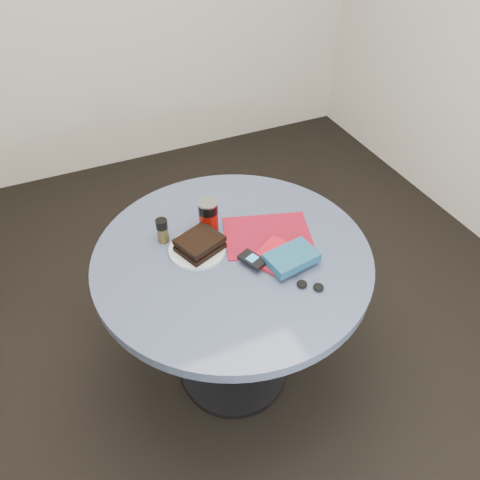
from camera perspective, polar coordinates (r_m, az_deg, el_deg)
name	(u,v)px	position (r m, az deg, el deg)	size (l,w,h in m)	color
ground	(234,370)	(2.25, -0.72, -15.59)	(4.00, 4.00, 0.00)	black
table	(233,284)	(1.79, -0.88, -5.37)	(1.00, 1.00, 0.75)	black
plate	(197,250)	(1.68, -5.22, -1.17)	(0.21, 0.21, 0.01)	silver
sandwich	(200,244)	(1.66, -4.94, -0.45)	(0.18, 0.17, 0.05)	black
soda_can	(208,217)	(1.72, -3.87, 2.83)	(0.08, 0.08, 0.14)	#6D0B05
pepper_grinder	(162,230)	(1.71, -9.44, 1.15)	(0.05, 0.05, 0.10)	#3E351A
magazine	(268,235)	(1.74, 3.37, 0.58)	(0.32, 0.24, 0.01)	maroon
red_book	(274,255)	(1.65, 4.13, -1.81)	(0.16, 0.11, 0.01)	#AB0D1F
novel	(291,258)	(1.61, 6.30, -2.16)	(0.17, 0.11, 0.03)	navy
mp3_player	(252,260)	(1.61, 1.51, -2.42)	(0.09, 0.11, 0.02)	black
headphones	(310,286)	(1.56, 8.55, -5.52)	(0.09, 0.09, 0.02)	black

